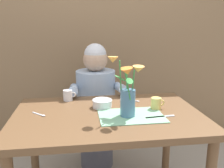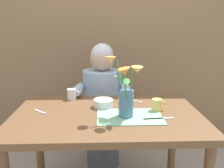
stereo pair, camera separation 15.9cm
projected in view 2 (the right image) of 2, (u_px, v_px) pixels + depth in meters
wood_panel_backdrop at (105, 28)px, 2.48m from camera, size 4.00×0.10×2.50m
dining_table at (107, 127)px, 1.61m from camera, size 1.20×0.80×0.74m
seated_person at (103, 107)px, 2.22m from camera, size 0.45×0.47×1.14m
striped_placemat at (130, 116)px, 1.52m from camera, size 0.40×0.28×0.00m
flower_vase at (126, 91)px, 1.48m from camera, size 0.25×0.20×0.37m
ceramic_bowl at (103, 103)px, 1.70m from camera, size 0.14×0.14×0.06m
dinner_knife at (159, 119)px, 1.49m from camera, size 0.19×0.04×0.00m
ceramic_mug at (72, 94)px, 1.87m from camera, size 0.09×0.07×0.08m
tea_cup at (157, 105)px, 1.62m from camera, size 0.09×0.07×0.08m
spoon_0 at (138, 101)px, 1.81m from camera, size 0.09×0.10×0.01m
spoon_1 at (42, 112)px, 1.60m from camera, size 0.10×0.09×0.01m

